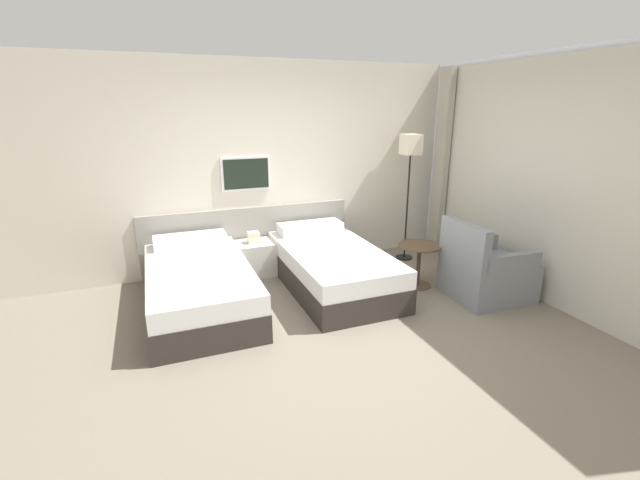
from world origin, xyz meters
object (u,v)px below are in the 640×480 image
Objects in this scene: armchair at (485,273)px; side_table at (419,257)px; bed_near_window at (332,267)px; nightstand at (255,258)px; floor_lamp at (410,155)px; bed_near_door at (200,286)px.

side_table is at bearing 46.58° from armchair.
nightstand is (-0.78, 0.74, -0.03)m from bed_near_window.
floor_lamp is 1.90m from armchair.
bed_near_door is at bearing 171.87° from side_table.
bed_near_door is 3.78× the size of side_table.
floor_lamp is (2.96, 0.56, 1.23)m from bed_near_door.
bed_near_door reaches higher than side_table.
armchair reaches higher than bed_near_window.
armchair is (0.53, -0.55, -0.08)m from side_table.
armchair is (2.31, -1.66, 0.06)m from nightstand.
armchair is at bearing -16.55° from bed_near_door.
bed_near_door is 1.08m from nightstand.
bed_near_window is at bearing -158.14° from floor_lamp.
bed_near_window is 3.78× the size of side_table.
bed_near_door is at bearing -136.73° from nightstand.
bed_near_door and bed_near_window have the same top height.
bed_near_window is 1.14× the size of floor_lamp.
floor_lamp is at bearing 10.69° from bed_near_door.
bed_near_door is at bearing 76.30° from armchair.
bed_near_door is 3.46× the size of nightstand.
armchair is at bearing -31.04° from bed_near_window.
bed_near_door is 3.23m from armchair.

